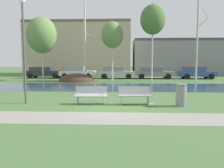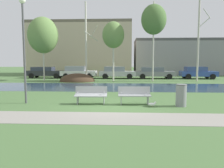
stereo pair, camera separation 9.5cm
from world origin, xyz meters
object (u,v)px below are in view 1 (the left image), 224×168
Objects in this scene: bench_left at (91,95)px; parked_van_nearest_dark at (44,72)px; streetlamp at (23,33)px; parked_hatch_third_silver at (116,72)px; bench_right at (135,95)px; trash_bin at (181,95)px; parked_suv_fifth_blue at (196,72)px; parked_wagon_fourth_grey at (153,72)px; parked_sedan_second_white at (77,72)px; seagull at (152,104)px.

bench_left is 18.85m from parked_van_nearest_dark.
parked_van_nearest_dark is (-4.89, 16.95, -2.76)m from streetlamp.
streetlamp is 1.19× the size of parked_hatch_third_silver.
bench_right is (2.16, -0.00, 0.00)m from bench_left.
streetlamp is (-7.66, 0.41, 2.96)m from trash_bin.
bench_left is 0.38× the size of parked_suv_fifth_blue.
parked_wagon_fourth_grey reaches higher than bench_right.
streetlamp reaches higher than trash_bin.
streetlamp is 18.95m from parked_wagon_fourth_grey.
parked_sedan_second_white is 0.93× the size of parked_wagon_fourth_grey.
trash_bin is 21.42m from parked_van_nearest_dark.
parked_van_nearest_dark is at bearing 115.82° from bench_left.
parked_suv_fifth_blue reaches higher than bench_left.
parked_hatch_third_silver reaches higher than seagull.
trash_bin is (2.18, -0.39, 0.07)m from bench_right.
parked_sedan_second_white is at bearing 110.18° from bench_right.
bench_right is at bearing -0.17° from streetlamp.
parked_van_nearest_dark is (-8.21, 16.97, 0.27)m from bench_left.
parked_van_nearest_dark reaches higher than seagull.
parked_van_nearest_dark is 1.12× the size of parked_suv_fifth_blue.
parked_sedan_second_white is at bearing 103.51° from bench_left.
trash_bin reaches higher than bench_right.
bench_left is 0.31× the size of streetlamp.
parked_sedan_second_white is (-4.08, 16.97, 0.31)m from bench_left.
parked_wagon_fourth_grey is (0.94, 17.07, 0.20)m from trash_bin.
bench_left and bench_right have the same top height.
bench_left is 17.45m from parked_sedan_second_white.
parked_van_nearest_dark is (-10.37, 16.97, 0.27)m from bench_right.
bench_left is 4.50m from streetlamp.
parked_hatch_third_silver is at bearing -1.92° from parked_van_nearest_dark.
parked_sedan_second_white reaches higher than parked_wagon_fourth_grey.
bench_left is 2.16m from bench_right.
streetlamp is at bearing -103.73° from parked_hatch_third_silver.
seagull is at bearing -68.15° from parked_sedan_second_white.
trash_bin is 17.09m from parked_wagon_fourth_grey.
parked_suv_fifth_blue is (5.14, 0.01, 0.02)m from parked_wagon_fourth_grey.
parked_van_nearest_dark is at bearing 106.08° from streetlamp.
parked_wagon_fourth_grey is at bearing -1.25° from parked_van_nearest_dark.
parked_van_nearest_dark reaches higher than bench_left.
trash_bin is at bearing -64.15° from parked_sedan_second_white.
parked_hatch_third_silver is 1.04× the size of parked_suv_fifth_blue.
parked_sedan_second_white reaches higher than bench_left.
parked_wagon_fourth_grey is at bearing 72.45° from bench_left.
bench_right is 18.62m from parked_suv_fifth_blue.
trash_bin is 8.22m from streetlamp.
parked_hatch_third_silver is at bearing -3.56° from parked_sedan_second_white.
parked_sedan_second_white is at bearing 92.54° from streetlamp.
parked_van_nearest_dark is 1.00× the size of parked_wagon_fourth_grey.
bench_left is 19.67m from parked_suv_fifth_blue.
parked_sedan_second_white is (4.13, 0.00, 0.04)m from parked_van_nearest_dark.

